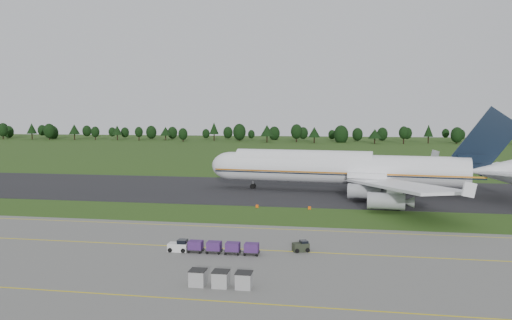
% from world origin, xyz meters
% --- Properties ---
extents(ground, '(600.00, 600.00, 0.00)m').
position_xyz_m(ground, '(0.00, 0.00, 0.00)').
color(ground, '#264414').
rests_on(ground, ground).
extents(apron, '(300.00, 52.00, 0.06)m').
position_xyz_m(apron, '(0.00, -34.00, 0.03)').
color(apron, slate).
rests_on(apron, ground).
extents(taxiway, '(300.00, 40.00, 0.08)m').
position_xyz_m(taxiway, '(0.00, 28.00, 0.04)').
color(taxiway, black).
rests_on(taxiway, ground).
extents(apron_markings, '(300.00, 30.20, 0.01)m').
position_xyz_m(apron_markings, '(0.00, -26.98, 0.06)').
color(apron_markings, yellow).
rests_on(apron_markings, apron).
extents(tree_line, '(526.40, 23.55, 11.88)m').
position_xyz_m(tree_line, '(8.27, 219.57, 6.23)').
color(tree_line, black).
rests_on(tree_line, ground).
extents(aircraft, '(68.18, 65.95, 19.10)m').
position_xyz_m(aircraft, '(14.98, 27.63, 5.45)').
color(aircraft, white).
rests_on(aircraft, ground).
extents(baggage_train, '(11.74, 1.50, 1.44)m').
position_xyz_m(baggage_train, '(-2.79, -24.30, 0.82)').
color(baggage_train, silver).
rests_on(baggage_train, apron).
extents(utility_cart, '(2.32, 1.92, 1.10)m').
position_xyz_m(utility_cart, '(8.22, -21.79, 0.60)').
color(utility_cart, '#252B1E').
rests_on(utility_cart, apron).
extents(uld_row, '(6.47, 1.67, 1.65)m').
position_xyz_m(uld_row, '(1.22, -36.16, 0.89)').
color(uld_row, '#999999').
rests_on(uld_row, apron).
extents(edge_markers, '(10.24, 0.30, 0.60)m').
position_xyz_m(edge_markers, '(2.73, 6.56, 0.27)').
color(edge_markers, '#EA5507').
rests_on(edge_markers, ground).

